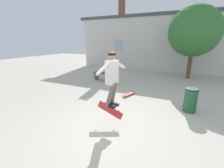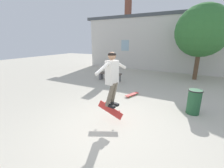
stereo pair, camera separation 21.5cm
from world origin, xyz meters
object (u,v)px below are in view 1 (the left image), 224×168
object	(u,v)px
park_bench	(105,75)
skateboard_flipping	(110,110)
skater	(112,75)
tree_right	(194,31)
trash_bin	(191,100)
skateboard_resting	(129,94)

from	to	relation	value
park_bench	skateboard_flipping	world-z (taller)	skateboard_flipping
park_bench	skater	world-z (taller)	skater
tree_right	skateboard_flipping	xyz separation A→B (m)	(-2.26, -7.25, -2.52)
tree_right	trash_bin	world-z (taller)	tree_right
tree_right	park_bench	world-z (taller)	tree_right
park_bench	skateboard_resting	size ratio (longest dim) A/B	1.96
skater	park_bench	bearing A→B (deg)	130.60
tree_right	park_bench	size ratio (longest dim) A/B	2.91
park_bench	skateboard_resting	world-z (taller)	park_bench
skater	tree_right	bearing A→B (deg)	84.50
skater	skateboard_flipping	xyz separation A→B (m)	(-0.09, 0.06, -1.08)
trash_bin	skater	bearing A→B (deg)	-137.59
tree_right	park_bench	bearing A→B (deg)	-149.18
park_bench	skater	bearing A→B (deg)	-57.63
park_bench	tree_right	bearing A→B (deg)	33.64
park_bench	skateboard_flipping	xyz separation A→B (m)	(2.46, -4.44, 0.08)
trash_bin	skateboard_flipping	distance (m)	2.88
skateboard_flipping	trash_bin	bearing A→B (deg)	42.64
tree_right	trash_bin	distance (m)	5.94
trash_bin	skateboard_flipping	xyz separation A→B (m)	(-2.20, -1.87, -0.01)
skateboard_flipping	skateboard_resting	bearing A→B (deg)	97.75
skater	skateboard_flipping	bearing A→B (deg)	158.90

